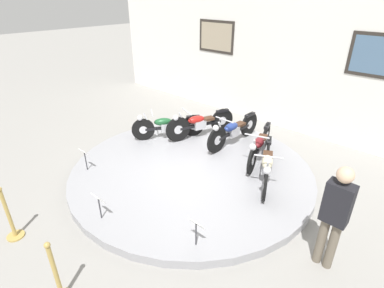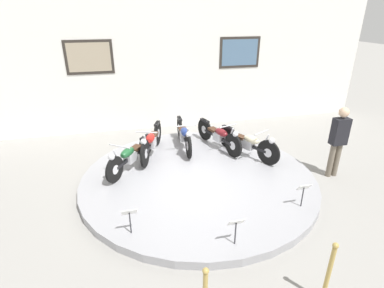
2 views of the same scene
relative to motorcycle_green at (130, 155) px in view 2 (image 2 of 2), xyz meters
The scene contains 13 objects.
ground_plane 1.74m from the motorcycle_green, 23.43° to the right, with size 60.00×60.00×0.00m, color gray.
display_platform 1.71m from the motorcycle_green, 23.43° to the right, with size 5.39×5.39×0.17m, color #99999E.
back_wall 3.92m from the motorcycle_green, 64.78° to the left, with size 14.00×0.22×4.39m.
motorcycle_green is the anchor object (origin of this frame).
motorcycle_red 0.88m from the motorcycle_green, 48.49° to the left, with size 0.79×1.92×0.82m.
motorcycle_blue 1.76m from the motorcycle_green, 30.95° to the left, with size 0.54×2.02×0.81m.
motorcycle_maroon 2.53m from the motorcycle_green, 15.02° to the left, with size 0.71×1.92×0.80m.
motorcycle_cream 3.02m from the motorcycle_green, ahead, with size 0.98×1.79×0.80m.
info_placard_front_left 2.34m from the motorcycle_green, 93.15° to the right, with size 0.26×0.11×0.51m.
info_placard_front_centre 3.36m from the motorcycle_green, 63.24° to the right, with size 0.26×0.11×0.51m.
info_placard_front_right 3.92m from the motorcycle_green, 36.45° to the right, with size 0.26×0.11×0.51m.
visitor_standing 4.89m from the motorcycle_green, 13.99° to the right, with size 0.36×0.23×1.73m.
stanchion_post_right_of_entry 4.79m from the motorcycle_green, 60.46° to the right, with size 0.28×0.28×1.02m.
Camera 2 is at (-1.59, -5.91, 3.67)m, focal length 28.00 mm.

